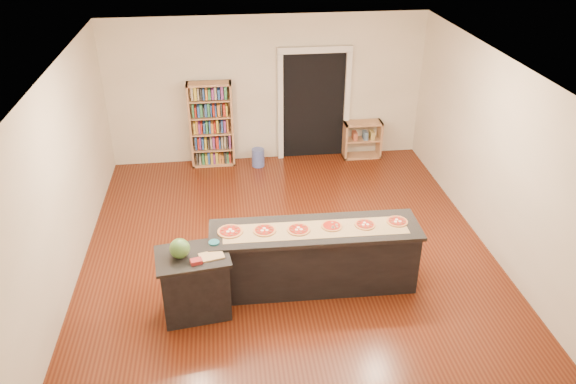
{
  "coord_description": "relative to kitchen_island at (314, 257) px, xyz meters",
  "views": [
    {
      "loc": [
        -0.84,
        -6.7,
        4.84
      ],
      "look_at": [
        0.0,
        0.2,
        1.0
      ],
      "focal_mm": 35.0,
      "sensor_mm": 36.0,
      "label": 1
    }
  ],
  "objects": [
    {
      "name": "package_red",
      "position": [
        -1.52,
        -0.53,
        0.45
      ],
      "size": [
        0.16,
        0.13,
        0.05
      ],
      "primitive_type": "cube",
      "rotation": [
        0.0,
        0.0,
        0.24
      ],
      "color": "maroon",
      "rests_on": "side_counter"
    },
    {
      "name": "pizza_d",
      "position": [
        0.22,
        0.02,
        0.46
      ],
      "size": [
        0.28,
        0.28,
        0.02
      ],
      "color": "#B47A45",
      "rests_on": "kitchen_island"
    },
    {
      "name": "bookshelf",
      "position": [
        -1.33,
        3.96,
        0.37
      ],
      "size": [
        0.82,
        0.29,
        1.65
      ],
      "primitive_type": "cube",
      "color": "tan",
      "rests_on": "ground"
    },
    {
      "name": "package_teal",
      "position": [
        -1.31,
        -0.18,
        0.45
      ],
      "size": [
        0.14,
        0.14,
        0.05
      ],
      "primitive_type": "cylinder",
      "color": "#195966",
      "rests_on": "side_counter"
    },
    {
      "name": "pizza_f",
      "position": [
        1.1,
        0.02,
        0.46
      ],
      "size": [
        0.29,
        0.29,
        0.02
      ],
      "color": "#B47A45",
      "rests_on": "kitchen_island"
    },
    {
      "name": "doorway",
      "position": [
        0.65,
        4.12,
        0.74
      ],
      "size": [
        1.4,
        0.09,
        2.21
      ],
      "color": "black",
      "rests_on": "room"
    },
    {
      "name": "low_shelf",
      "position": [
        1.61,
        3.94,
        -0.09
      ],
      "size": [
        0.74,
        0.32,
        0.74
      ],
      "primitive_type": "cube",
      "color": "tan",
      "rests_on": "ground"
    },
    {
      "name": "pizza_b",
      "position": [
        -0.66,
        0.02,
        0.46
      ],
      "size": [
        0.29,
        0.29,
        0.02
      ],
      "color": "#B47A45",
      "rests_on": "kitchen_island"
    },
    {
      "name": "room",
      "position": [
        -0.25,
        0.65,
        0.94
      ],
      "size": [
        6.0,
        7.0,
        2.8
      ],
      "color": "beige",
      "rests_on": "ground"
    },
    {
      "name": "waste_bin",
      "position": [
        -0.48,
        3.77,
        -0.28
      ],
      "size": [
        0.24,
        0.24,
        0.35
      ],
      "primitive_type": "cylinder",
      "color": "#4D5FAC",
      "rests_on": "ground"
    },
    {
      "name": "kitchen_island",
      "position": [
        0.0,
        0.0,
        0.0
      ],
      "size": [
        2.75,
        0.75,
        0.91
      ],
      "rotation": [
        0.0,
        0.0,
        -0.02
      ],
      "color": "black",
      "rests_on": "ground"
    },
    {
      "name": "kraft_paper",
      "position": [
        -0.0,
        -0.03,
        0.45
      ],
      "size": [
        2.4,
        0.48,
        0.0
      ],
      "primitive_type": "cube",
      "rotation": [
        0.0,
        0.0,
        -0.02
      ],
      "color": "tan",
      "rests_on": "kitchen_island"
    },
    {
      "name": "pizza_e",
      "position": [
        0.66,
        -0.0,
        0.46
      ],
      "size": [
        0.28,
        0.28,
        0.02
      ],
      "color": "#B47A45",
      "rests_on": "kitchen_island"
    },
    {
      "name": "side_counter",
      "position": [
        -1.58,
        -0.36,
        -0.01
      ],
      "size": [
        0.89,
        0.65,
        0.88
      ],
      "rotation": [
        0.0,
        0.0,
        0.13
      ],
      "color": "black",
      "rests_on": "ground"
    },
    {
      "name": "pizza_a",
      "position": [
        -1.1,
        0.05,
        0.46
      ],
      "size": [
        0.32,
        0.32,
        0.02
      ],
      "color": "#B47A45",
      "rests_on": "kitchen_island"
    },
    {
      "name": "cutting_board",
      "position": [
        -1.34,
        -0.42,
        0.43
      ],
      "size": [
        0.33,
        0.26,
        0.02
      ],
      "primitive_type": "cube",
      "rotation": [
        0.0,
        0.0,
        0.24
      ],
      "color": "tan",
      "rests_on": "side_counter"
    },
    {
      "name": "pizza_c",
      "position": [
        -0.22,
        -0.02,
        0.46
      ],
      "size": [
        0.3,
        0.3,
        0.02
      ],
      "color": "#B47A45",
      "rests_on": "kitchen_island"
    },
    {
      "name": "watermelon",
      "position": [
        -1.71,
        -0.39,
        0.55
      ],
      "size": [
        0.25,
        0.25,
        0.25
      ],
      "primitive_type": "sphere",
      "color": "#144214",
      "rests_on": "side_counter"
    }
  ]
}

